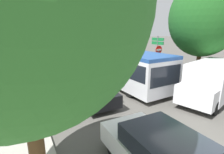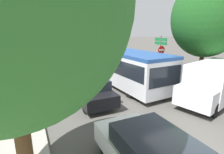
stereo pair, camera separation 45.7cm
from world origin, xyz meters
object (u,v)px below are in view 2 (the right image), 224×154
(white_van, at_px, (214,82))
(direction_sign_post, at_px, (160,48))
(articulated_bus, at_px, (99,58))
(city_bus_rear, at_px, (43,45))
(queued_car_black, at_px, (91,90))
(queued_car_tan, at_px, (68,71))
(tree_left_far, at_px, (19,29))
(queued_car_blue, at_px, (55,60))
(no_entry_sign, at_px, (161,57))
(traffic_light, at_px, (100,53))
(tree_left_near, at_px, (2,2))
(tree_right_near, at_px, (207,17))
(tree_left_mid, at_px, (3,12))

(white_van, xyz_separation_m, direction_sign_post, (1.66, 6.55, 1.31))
(articulated_bus, relative_size, city_bus_rear, 1.56)
(queued_car_black, xyz_separation_m, queued_car_tan, (-0.11, 5.61, 0.01))
(articulated_bus, height_order, city_bus_rear, articulated_bus)
(tree_left_far, bearing_deg, city_bus_rear, 74.19)
(queued_car_black, distance_m, queued_car_tan, 5.61)
(queued_car_black, distance_m, direction_sign_post, 8.86)
(queued_car_blue, xyz_separation_m, no_entry_sign, (7.55, -9.12, 1.11))
(traffic_light, xyz_separation_m, tree_left_far, (-5.20, 12.71, 1.77))
(white_van, xyz_separation_m, no_entry_sign, (0.96, 5.59, 0.64))
(no_entry_sign, bearing_deg, traffic_light, -89.65)
(queued_car_black, height_order, queued_car_blue, queued_car_blue)
(queued_car_black, relative_size, no_entry_sign, 1.47)
(queued_car_blue, relative_size, white_van, 0.82)
(no_entry_sign, relative_size, tree_left_near, 0.40)
(white_van, height_order, traffic_light, traffic_light)
(queued_car_black, bearing_deg, no_entry_sign, -70.73)
(tree_right_near, bearing_deg, tree_left_far, 126.88)
(queued_car_black, distance_m, tree_left_near, 7.39)
(tree_left_near, bearing_deg, tree_left_mid, 94.61)
(articulated_bus, height_order, white_van, articulated_bus)
(tree_left_mid, bearing_deg, direction_sign_post, -7.45)
(white_van, relative_size, tree_right_near, 0.70)
(articulated_bus, height_order, queued_car_black, articulated_bus)
(articulated_bus, height_order, queued_car_blue, articulated_bus)
(no_entry_sign, distance_m, tree_right_near, 4.53)
(direction_sign_post, bearing_deg, articulated_bus, -39.75)
(tree_left_mid, distance_m, tree_left_far, 10.18)
(queued_car_black, relative_size, white_van, 0.78)
(queued_car_blue, xyz_separation_m, tree_right_near, (8.54, -12.31, 4.17))
(articulated_bus, bearing_deg, traffic_light, -23.84)
(articulated_bus, bearing_deg, tree_left_far, -143.96)
(tree_left_near, bearing_deg, queued_car_black, 57.40)
(queued_car_black, bearing_deg, tree_right_near, -94.46)
(queued_car_tan, distance_m, no_entry_sign, 8.11)
(traffic_light, relative_size, no_entry_sign, 1.21)
(direction_sign_post, xyz_separation_m, tree_left_mid, (-12.21, 1.60, 2.68))
(no_entry_sign, bearing_deg, articulated_bus, -135.84)
(traffic_light, bearing_deg, articulated_bus, 168.47)
(white_van, relative_size, tree_left_near, 0.77)
(queued_car_tan, bearing_deg, tree_left_near, 163.86)
(queued_car_black, xyz_separation_m, tree_left_mid, (-4.24, 5.02, 4.51))
(traffic_light, distance_m, tree_left_near, 9.43)
(city_bus_rear, height_order, queued_car_tan, city_bus_rear)
(queued_car_black, xyz_separation_m, direction_sign_post, (7.97, 3.42, 1.83))
(articulated_bus, xyz_separation_m, no_entry_sign, (4.08, -4.20, 0.36))
(traffic_light, height_order, tree_left_near, tree_left_near)
(tree_left_far, distance_m, tree_right_near, 19.84)
(city_bus_rear, distance_m, traffic_light, 24.82)
(city_bus_rear, bearing_deg, tree_right_near, -167.39)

